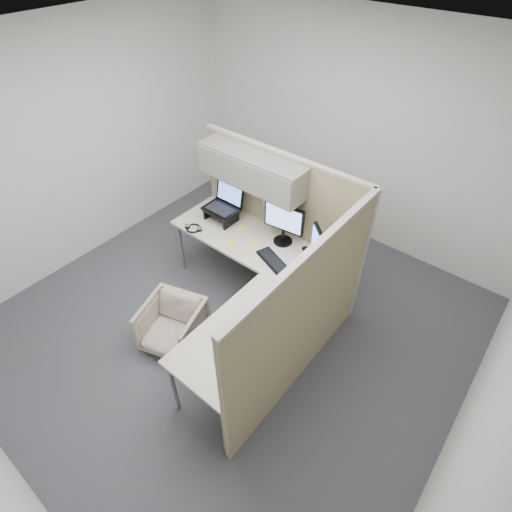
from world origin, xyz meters
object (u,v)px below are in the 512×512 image
Objects in this scene: keyboard at (274,262)px; office_chair at (172,324)px; desk at (250,276)px; monitor_left at (284,221)px.

office_chair is at bearing -99.35° from keyboard.
monitor_left reaches higher than desk.
office_chair is 1.24× the size of keyboard.
office_chair is 1.23× the size of monitor_left.
desk is 4.35× the size of keyboard.
office_chair is (-0.43, -0.70, -0.40)m from desk.
monitor_left is (0.40, 1.28, 0.72)m from office_chair.
office_chair is 1.19m from keyboard.
keyboard is at bearing 43.39° from office_chair.
desk is 0.66m from monitor_left.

